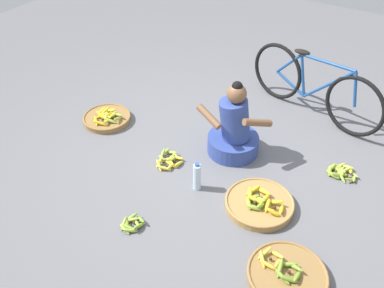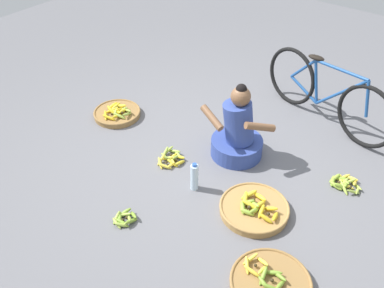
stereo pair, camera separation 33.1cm
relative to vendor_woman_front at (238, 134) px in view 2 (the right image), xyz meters
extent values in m
plane|color=slate|center=(-0.18, -0.30, -0.26)|extent=(10.00, 10.00, 0.00)
cylinder|color=#334793|center=(0.00, 0.00, -0.17)|extent=(0.52, 0.52, 0.18)
cylinder|color=#334793|center=(0.00, 0.00, 0.13)|extent=(0.41, 0.38, 0.45)
sphere|color=brown|center=(0.00, 0.00, 0.42)|extent=(0.19, 0.19, 0.19)
sphere|color=black|center=(0.00, 0.00, 0.50)|extent=(0.10, 0.10, 0.10)
cylinder|color=brown|center=(-0.18, -0.19, 0.21)|extent=(0.31, 0.16, 0.16)
cylinder|color=brown|center=(0.25, -0.04, 0.21)|extent=(0.24, 0.29, 0.16)
torus|color=black|center=(-0.05, 1.22, 0.08)|extent=(0.67, 0.24, 0.68)
torus|color=black|center=(0.92, 0.93, 0.08)|extent=(0.67, 0.24, 0.68)
cylinder|color=#1E4C8C|center=(0.59, 1.03, 0.19)|extent=(0.54, 0.19, 0.55)
cylinder|color=#1E4C8C|center=(0.28, 1.12, 0.17)|extent=(0.15, 0.07, 0.49)
cylinder|color=#1E4C8C|center=(0.54, 1.05, 0.43)|extent=(0.63, 0.22, 0.08)
cylinder|color=#1E4C8C|center=(0.14, 1.17, 0.00)|extent=(0.41, 0.15, 0.18)
cylinder|color=#1E4C8C|center=(0.09, 1.18, 0.24)|extent=(0.31, 0.12, 0.35)
cylinder|color=#1E4C8C|center=(0.89, 0.94, 0.27)|extent=(0.12, 0.06, 0.38)
ellipsoid|color=black|center=(0.22, 1.14, 0.44)|extent=(0.18, 0.08, 0.05)
cylinder|color=#A87F47|center=(0.56, -0.58, -0.23)|extent=(0.60, 0.60, 0.07)
torus|color=#A87F47|center=(0.56, -0.58, -0.20)|extent=(0.61, 0.61, 0.02)
ellipsoid|color=gold|center=(0.76, -0.59, -0.17)|extent=(0.06, 0.14, 0.06)
ellipsoid|color=gold|center=(0.69, -0.54, -0.16)|extent=(0.14, 0.06, 0.09)
ellipsoid|color=gold|center=(0.65, -0.61, -0.16)|extent=(0.06, 0.14, 0.08)
ellipsoid|color=gold|center=(0.71, -0.66, -0.16)|extent=(0.14, 0.06, 0.08)
sphere|color=#382D19|center=(0.71, -0.60, -0.17)|extent=(0.03, 0.03, 0.03)
ellipsoid|color=yellow|center=(0.59, -0.55, -0.17)|extent=(0.06, 0.17, 0.07)
ellipsoid|color=yellow|center=(0.55, -0.47, -0.16)|extent=(0.17, 0.09, 0.08)
ellipsoid|color=yellow|center=(0.46, -0.50, -0.16)|extent=(0.11, 0.16, 0.08)
ellipsoid|color=yellow|center=(0.46, -0.57, -0.17)|extent=(0.11, 0.17, 0.07)
ellipsoid|color=yellow|center=(0.53, -0.61, -0.16)|extent=(0.17, 0.06, 0.08)
sphere|color=#382D19|center=(0.52, -0.54, -0.17)|extent=(0.04, 0.04, 0.04)
ellipsoid|color=#8CAD38|center=(0.60, -0.64, -0.16)|extent=(0.06, 0.14, 0.08)
ellipsoid|color=#8CAD38|center=(0.56, -0.58, -0.16)|extent=(0.14, 0.08, 0.09)
ellipsoid|color=#8CAD38|center=(0.50, -0.59, -0.16)|extent=(0.12, 0.12, 0.08)
ellipsoid|color=#8CAD38|center=(0.50, -0.67, -0.17)|extent=(0.11, 0.13, 0.06)
ellipsoid|color=#8CAD38|center=(0.55, -0.69, -0.17)|extent=(0.14, 0.07, 0.06)
sphere|color=#382D19|center=(0.54, -0.63, -0.17)|extent=(0.03, 0.03, 0.03)
cylinder|color=olive|center=(1.04, -1.15, -0.23)|extent=(0.59, 0.59, 0.07)
torus|color=olive|center=(1.04, -1.15, -0.19)|extent=(0.60, 0.60, 0.02)
ellipsoid|color=olive|center=(1.11, -1.15, -0.16)|extent=(0.04, 0.15, 0.07)
ellipsoid|color=olive|center=(1.07, -1.08, -0.16)|extent=(0.15, 0.08, 0.07)
ellipsoid|color=olive|center=(1.02, -1.09, -0.17)|extent=(0.15, 0.10, 0.06)
ellipsoid|color=olive|center=(0.98, -1.16, -0.16)|extent=(0.06, 0.15, 0.09)
ellipsoid|color=olive|center=(1.02, -1.21, -0.17)|extent=(0.15, 0.09, 0.06)
ellipsoid|color=olive|center=(1.07, -1.21, -0.16)|extent=(0.15, 0.09, 0.08)
sphere|color=#382D19|center=(1.05, -1.15, -0.17)|extent=(0.03, 0.03, 0.03)
ellipsoid|color=yellow|center=(0.95, -1.11, -0.16)|extent=(0.03, 0.14, 0.07)
ellipsoid|color=yellow|center=(0.91, -1.05, -0.16)|extent=(0.14, 0.09, 0.08)
ellipsoid|color=yellow|center=(0.83, -1.08, -0.16)|extent=(0.08, 0.14, 0.07)
ellipsoid|color=yellow|center=(0.84, -1.15, -0.16)|extent=(0.11, 0.13, 0.07)
ellipsoid|color=yellow|center=(0.89, -1.17, -0.16)|extent=(0.15, 0.04, 0.07)
sphere|color=#382D19|center=(0.88, -1.11, -0.17)|extent=(0.03, 0.03, 0.03)
cylinder|color=olive|center=(-1.46, -0.25, -0.23)|extent=(0.52, 0.52, 0.06)
torus|color=olive|center=(-1.46, -0.25, -0.20)|extent=(0.54, 0.54, 0.02)
ellipsoid|color=#9EB747|center=(-1.29, -0.25, -0.17)|extent=(0.05, 0.16, 0.09)
ellipsoid|color=#9EB747|center=(-1.34, -0.19, -0.17)|extent=(0.16, 0.08, 0.09)
ellipsoid|color=#9EB747|center=(-1.42, -0.22, -0.18)|extent=(0.12, 0.15, 0.06)
ellipsoid|color=#9EB747|center=(-1.43, -0.29, -0.17)|extent=(0.11, 0.15, 0.08)
ellipsoid|color=#9EB747|center=(-1.34, -0.33, -0.17)|extent=(0.16, 0.08, 0.08)
sphere|color=#382D19|center=(-1.36, -0.26, -0.18)|extent=(0.03, 0.03, 0.03)
ellipsoid|color=yellow|center=(-1.39, -0.22, -0.18)|extent=(0.05, 0.14, 0.06)
ellipsoid|color=yellow|center=(-1.47, -0.17, -0.17)|extent=(0.15, 0.07, 0.08)
ellipsoid|color=yellow|center=(-1.51, -0.22, -0.17)|extent=(0.06, 0.14, 0.08)
ellipsoid|color=yellow|center=(-1.45, -0.29, -0.18)|extent=(0.14, 0.05, 0.06)
sphere|color=#382D19|center=(-1.45, -0.23, -0.18)|extent=(0.03, 0.03, 0.03)
ellipsoid|color=gold|center=(-1.42, -0.23, -0.17)|extent=(0.06, 0.15, 0.09)
ellipsoid|color=gold|center=(-1.49, -0.18, -0.17)|extent=(0.15, 0.05, 0.07)
ellipsoid|color=gold|center=(-1.55, -0.23, -0.17)|extent=(0.07, 0.15, 0.08)
ellipsoid|color=gold|center=(-1.50, -0.30, -0.17)|extent=(0.15, 0.07, 0.09)
sphere|color=#382D19|center=(-1.48, -0.24, -0.17)|extent=(0.04, 0.04, 0.04)
ellipsoid|color=gold|center=(-1.36, -0.34, -0.18)|extent=(0.04, 0.16, 0.07)
ellipsoid|color=gold|center=(-1.41, -0.28, -0.17)|extent=(0.16, 0.09, 0.09)
ellipsoid|color=gold|center=(-1.49, -0.30, -0.17)|extent=(0.13, 0.13, 0.09)
ellipsoid|color=gold|center=(-1.48, -0.40, -0.18)|extent=(0.14, 0.13, 0.06)
ellipsoid|color=gold|center=(-1.41, -0.42, -0.18)|extent=(0.16, 0.08, 0.07)
sphere|color=#382D19|center=(-1.44, -0.35, -0.18)|extent=(0.03, 0.03, 0.03)
ellipsoid|color=#9EB747|center=(-0.21, -1.34, -0.23)|extent=(0.06, 0.13, 0.08)
ellipsoid|color=#9EB747|center=(-0.23, -1.31, -0.23)|extent=(0.12, 0.10, 0.08)
ellipsoid|color=#9EB747|center=(-0.29, -1.30, -0.23)|extent=(0.13, 0.08, 0.08)
ellipsoid|color=#9EB747|center=(-0.31, -1.32, -0.24)|extent=(0.10, 0.12, 0.05)
ellipsoid|color=#9EB747|center=(-0.32, -1.37, -0.23)|extent=(0.06, 0.13, 0.08)
ellipsoid|color=#9EB747|center=(-0.28, -1.41, -0.24)|extent=(0.13, 0.06, 0.05)
ellipsoid|color=#9EB747|center=(-0.23, -1.40, -0.24)|extent=(0.12, 0.10, 0.07)
sphere|color=#382D19|center=(-0.27, -1.36, -0.24)|extent=(0.03, 0.03, 0.03)
ellipsoid|color=olive|center=(-0.19, -1.32, -0.23)|extent=(0.04, 0.14, 0.08)
ellipsoid|color=olive|center=(-0.23, -1.26, -0.23)|extent=(0.14, 0.09, 0.08)
ellipsoid|color=olive|center=(-0.31, -1.29, -0.23)|extent=(0.09, 0.14, 0.08)
ellipsoid|color=olive|center=(-0.30, -1.36, -0.24)|extent=(0.12, 0.13, 0.06)
ellipsoid|color=olive|center=(-0.25, -1.38, -0.24)|extent=(0.14, 0.05, 0.05)
sphere|color=#382D19|center=(-0.25, -1.32, -0.24)|extent=(0.03, 0.03, 0.03)
ellipsoid|color=#9EB747|center=(-0.43, -0.43, -0.23)|extent=(0.05, 0.15, 0.08)
ellipsoid|color=#9EB747|center=(-0.47, -0.38, -0.24)|extent=(0.15, 0.09, 0.05)
ellipsoid|color=#9EB747|center=(-0.51, -0.37, -0.24)|extent=(0.15, 0.06, 0.07)
ellipsoid|color=#9EB747|center=(-0.56, -0.42, -0.23)|extent=(0.07, 0.15, 0.09)
ellipsoid|color=#9EB747|center=(-0.56, -0.45, -0.23)|extent=(0.06, 0.15, 0.09)
ellipsoid|color=#9EB747|center=(-0.51, -0.51, -0.24)|extent=(0.15, 0.06, 0.06)
ellipsoid|color=#9EB747|center=(-0.45, -0.49, -0.23)|extent=(0.13, 0.12, 0.08)
sphere|color=#382D19|center=(-0.50, -0.44, -0.24)|extent=(0.03, 0.03, 0.03)
ellipsoid|color=yellow|center=(-0.40, -0.55, -0.24)|extent=(0.05, 0.14, 0.06)
ellipsoid|color=yellow|center=(-0.42, -0.51, -0.23)|extent=(0.13, 0.10, 0.07)
ellipsoid|color=yellow|center=(-0.48, -0.50, -0.23)|extent=(0.14, 0.09, 0.08)
ellipsoid|color=yellow|center=(-0.52, -0.57, -0.23)|extent=(0.04, 0.14, 0.09)
ellipsoid|color=yellow|center=(-0.49, -0.61, -0.23)|extent=(0.13, 0.10, 0.09)
ellipsoid|color=yellow|center=(-0.43, -0.61, -0.23)|extent=(0.13, 0.10, 0.08)
sphere|color=#382D19|center=(-0.46, -0.56, -0.24)|extent=(0.03, 0.03, 0.03)
ellipsoid|color=yellow|center=(-0.35, -0.48, -0.24)|extent=(0.05, 0.14, 0.06)
ellipsoid|color=yellow|center=(-0.41, -0.41, -0.24)|extent=(0.14, 0.04, 0.06)
ellipsoid|color=yellow|center=(-0.46, -0.46, -0.24)|extent=(0.05, 0.14, 0.06)
ellipsoid|color=yellow|center=(-0.40, -0.53, -0.23)|extent=(0.14, 0.04, 0.07)
sphere|color=#382D19|center=(-0.41, -0.47, -0.23)|extent=(0.03, 0.03, 0.03)
ellipsoid|color=#8CAD38|center=(1.07, 0.22, -0.23)|extent=(0.07, 0.14, 0.08)
ellipsoid|color=#8CAD38|center=(1.05, 0.25, -0.23)|extent=(0.13, 0.11, 0.08)
ellipsoid|color=#8CAD38|center=(0.99, 0.26, -0.23)|extent=(0.14, 0.09, 0.07)
ellipsoid|color=#8CAD38|center=(0.96, 0.23, -0.23)|extent=(0.09, 0.14, 0.09)
ellipsoid|color=#8CAD38|center=(0.95, 0.19, -0.23)|extent=(0.07, 0.14, 0.07)
ellipsoid|color=#8CAD38|center=(1.00, 0.15, -0.23)|extent=(0.14, 0.05, 0.06)
ellipsoid|color=#8CAD38|center=(1.04, 0.16, -0.22)|extent=(0.14, 0.11, 0.09)
sphere|color=#382D19|center=(1.01, 0.21, -0.23)|extent=(0.04, 0.04, 0.04)
ellipsoid|color=yellow|center=(1.13, 0.28, -0.23)|extent=(0.05, 0.14, 0.09)
ellipsoid|color=yellow|center=(1.08, 0.34, -0.24)|extent=(0.15, 0.05, 0.06)
ellipsoid|color=yellow|center=(1.01, 0.31, -0.24)|extent=(0.11, 0.14, 0.06)
ellipsoid|color=yellow|center=(1.01, 0.25, -0.24)|extent=(0.09, 0.15, 0.06)
ellipsoid|color=yellow|center=(1.08, 0.21, -0.24)|extent=(0.15, 0.06, 0.05)
sphere|color=#382D19|center=(1.07, 0.27, -0.24)|extent=(0.03, 0.03, 0.03)
ellipsoid|color=#9EB747|center=(1.18, 0.22, -0.24)|extent=(0.05, 0.15, 0.05)
ellipsoid|color=#9EB747|center=(1.15, 0.27, -0.24)|extent=(0.14, 0.10, 0.05)
ellipsoid|color=#9EB747|center=(1.07, 0.26, -0.23)|extent=(0.13, 0.11, 0.09)
ellipsoid|color=#9EB747|center=(1.05, 0.22, -0.23)|extent=(0.05, 0.15, 0.08)
ellipsoid|color=#9EB747|center=(1.08, 0.16, -0.23)|extent=(0.14, 0.11, 0.08)
ellipsoid|color=#9EB747|center=(1.16, 0.16, -0.23)|extent=(0.13, 0.12, 0.08)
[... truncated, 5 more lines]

